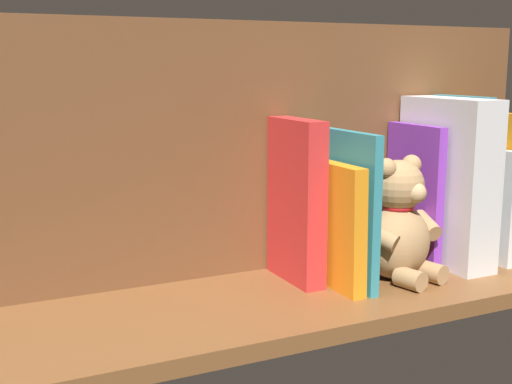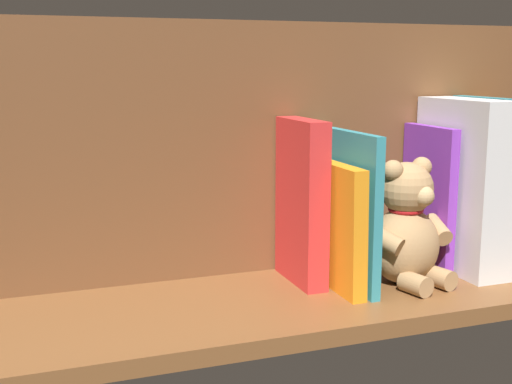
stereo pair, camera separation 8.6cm
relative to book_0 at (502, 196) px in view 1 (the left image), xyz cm
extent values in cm
cube|color=brown|center=(44.50, 1.69, -10.53)|extent=(105.60, 27.09, 2.20)
cube|color=brown|center=(44.50, -9.60, 8.61)|extent=(105.60, 1.50, 36.08)
cube|color=silver|center=(0.00, 0.00, 0.00)|extent=(1.22, 16.90, 18.86)
cube|color=orange|center=(2.37, -0.31, 1.98)|extent=(2.71, 16.29, 22.85)
cube|color=silver|center=(4.78, -0.69, -0.65)|extent=(1.28, 15.52, 17.56)
cube|color=teal|center=(7.02, -2.49, 3.23)|extent=(1.90, 11.92, 25.31)
cube|color=silver|center=(11.50, -0.01, 3.19)|extent=(5.76, 16.68, 25.23)
cube|color=purple|center=(15.78, -2.43, 1.20)|extent=(1.54, 12.05, 21.25)
ellipsoid|color=tan|center=(23.00, 2.96, -4.11)|extent=(11.97, 11.19, 10.64)
sphere|color=tan|center=(23.00, 2.96, 3.95)|extent=(7.31, 7.31, 7.31)
sphere|color=tan|center=(20.33, 2.31, 6.70)|extent=(2.83, 2.83, 2.83)
sphere|color=tan|center=(25.66, 3.61, 6.70)|extent=(2.83, 2.83, 2.83)
sphere|color=tan|center=(22.26, 5.98, 3.40)|extent=(2.83, 2.83, 2.83)
cylinder|color=tan|center=(17.77, 3.05, -2.25)|extent=(3.05, 5.47, 3.94)
cylinder|color=tan|center=(27.59, 5.45, -2.25)|extent=(4.98, 5.73, 3.94)
cylinder|color=tan|center=(19.60, 6.78, -8.02)|extent=(3.69, 4.55, 2.83)
cylinder|color=tan|center=(24.25, 7.92, -8.02)|extent=(3.69, 4.55, 2.83)
torus|color=red|center=(23.00, 2.96, 1.04)|extent=(5.87, 5.87, 0.83)
cube|color=teal|center=(30.66, 0.19, 1.22)|extent=(1.31, 17.29, 21.30)
cube|color=orange|center=(33.01, 0.11, -0.85)|extent=(2.38, 17.13, 17.20)
cube|color=red|center=(36.25, -2.55, 1.98)|extent=(3.18, 11.81, 22.82)
camera|label=1|loc=(81.18, 77.69, 20.70)|focal=47.25mm
camera|label=2|loc=(73.27, 81.02, 20.70)|focal=47.25mm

